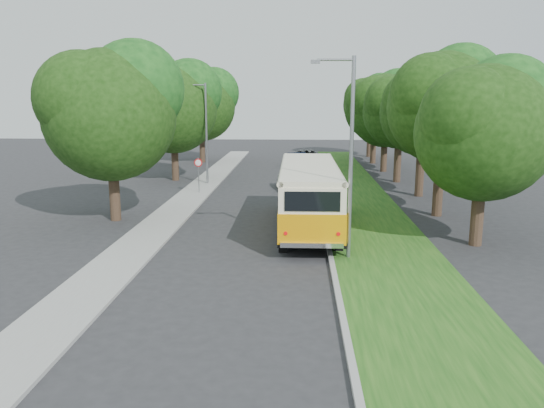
{
  "coord_description": "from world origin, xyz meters",
  "views": [
    {
      "loc": [
        2.25,
        -23.21,
        6.45
      ],
      "look_at": [
        1.01,
        1.36,
        1.5
      ],
      "focal_mm": 35.0,
      "sensor_mm": 36.0,
      "label": 1
    }
  ],
  "objects_px": {
    "lamppost_near": "(349,152)",
    "car_silver": "(292,180)",
    "car_blue": "(302,163)",
    "vintage_bus": "(309,197)",
    "car_grey": "(306,157)",
    "lamppost_far": "(205,130)",
    "car_white": "(308,172)"
  },
  "relations": [
    {
      "from": "car_silver",
      "to": "car_grey",
      "type": "distance_m",
      "value": 14.34
    },
    {
      "from": "car_silver",
      "to": "car_blue",
      "type": "distance_m",
      "value": 9.91
    },
    {
      "from": "car_white",
      "to": "vintage_bus",
      "type": "bearing_deg",
      "value": -94.98
    },
    {
      "from": "car_white",
      "to": "car_blue",
      "type": "relative_size",
      "value": 0.91
    },
    {
      "from": "lamppost_near",
      "to": "lamppost_far",
      "type": "distance_m",
      "value": 20.53
    },
    {
      "from": "lamppost_near",
      "to": "lamppost_far",
      "type": "relative_size",
      "value": 1.07
    },
    {
      "from": "lamppost_near",
      "to": "lamppost_far",
      "type": "bearing_deg",
      "value": 115.71
    },
    {
      "from": "lamppost_far",
      "to": "lamppost_near",
      "type": "bearing_deg",
      "value": -64.29
    },
    {
      "from": "car_silver",
      "to": "car_blue",
      "type": "height_order",
      "value": "car_blue"
    },
    {
      "from": "lamppost_near",
      "to": "car_silver",
      "type": "xyz_separation_m",
      "value": [
        -2.43,
        16.33,
        -3.66
      ]
    },
    {
      "from": "lamppost_far",
      "to": "vintage_bus",
      "type": "xyz_separation_m",
      "value": [
        7.48,
        -13.38,
        -2.47
      ]
    },
    {
      "from": "vintage_bus",
      "to": "car_grey",
      "type": "xyz_separation_m",
      "value": [
        0.21,
        25.49,
        -0.89
      ]
    },
    {
      "from": "vintage_bus",
      "to": "lamppost_near",
      "type": "bearing_deg",
      "value": -74.75
    },
    {
      "from": "lamppost_far",
      "to": "car_blue",
      "type": "bearing_deg",
      "value": 46.68
    },
    {
      "from": "vintage_bus",
      "to": "lamppost_far",
      "type": "bearing_deg",
      "value": 118.96
    },
    {
      "from": "lamppost_far",
      "to": "car_blue",
      "type": "distance_m",
      "value": 11.12
    },
    {
      "from": "car_grey",
      "to": "lamppost_near",
      "type": "bearing_deg",
      "value": -87.62
    },
    {
      "from": "car_silver",
      "to": "lamppost_far",
      "type": "bearing_deg",
      "value": 149.92
    },
    {
      "from": "lamppost_near",
      "to": "car_blue",
      "type": "xyz_separation_m",
      "value": [
        -1.64,
        26.21,
        -3.63
      ]
    },
    {
      "from": "lamppost_near",
      "to": "car_white",
      "type": "relative_size",
      "value": 1.74
    },
    {
      "from": "lamppost_near",
      "to": "car_silver",
      "type": "height_order",
      "value": "lamppost_near"
    },
    {
      "from": "car_blue",
      "to": "car_grey",
      "type": "xyz_separation_m",
      "value": [
        0.43,
        4.41,
        0.01
      ]
    },
    {
      "from": "vintage_bus",
      "to": "car_silver",
      "type": "relative_size",
      "value": 2.64
    },
    {
      "from": "vintage_bus",
      "to": "car_grey",
      "type": "bearing_deg",
      "value": 89.26
    },
    {
      "from": "lamppost_far",
      "to": "car_blue",
      "type": "height_order",
      "value": "lamppost_far"
    },
    {
      "from": "car_blue",
      "to": "car_silver",
      "type": "bearing_deg",
      "value": -107.68
    },
    {
      "from": "car_silver",
      "to": "car_grey",
      "type": "xyz_separation_m",
      "value": [
        1.22,
        14.29,
        0.04
      ]
    },
    {
      "from": "vintage_bus",
      "to": "car_silver",
      "type": "distance_m",
      "value": 11.29
    },
    {
      "from": "car_silver",
      "to": "car_blue",
      "type": "relative_size",
      "value": 0.82
    },
    {
      "from": "vintage_bus",
      "to": "car_white",
      "type": "bearing_deg",
      "value": 88.94
    },
    {
      "from": "vintage_bus",
      "to": "car_blue",
      "type": "bearing_deg",
      "value": 90.33
    },
    {
      "from": "lamppost_near",
      "to": "lamppost_far",
      "type": "height_order",
      "value": "lamppost_near"
    }
  ]
}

